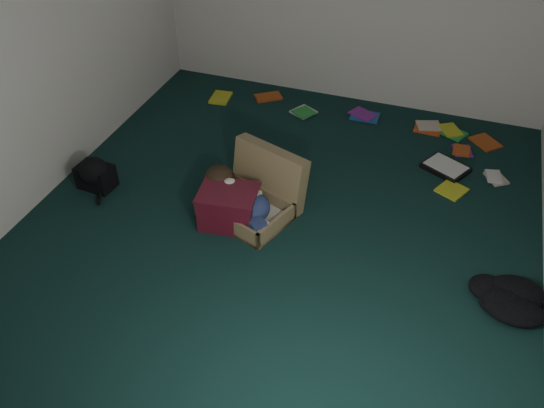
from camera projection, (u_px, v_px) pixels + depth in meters
The scene contains 10 objects.
floor at pixel (278, 227), 4.61m from camera, with size 4.50×4.50×0.00m, color black.
wall_front at pixel (84, 343), 2.15m from camera, with size 4.50×4.50×0.00m, color silver.
wall_left at pixel (27, 37), 4.30m from camera, with size 4.50×4.50×0.00m, color silver.
suitcase at pixel (256, 194), 4.69m from camera, with size 0.86×0.85×0.50m.
person at pixel (237, 198), 4.59m from camera, with size 0.67×0.52×0.31m.
maroon_bin at pixel (229, 207), 4.55m from camera, with size 0.50×0.41×0.31m.
backpack at pixel (96, 176), 4.95m from camera, with size 0.38×0.30×0.23m, color black, non-canonical shape.
clothing_pile at pixel (500, 295), 3.96m from camera, with size 0.43×0.35×0.14m, color black, non-canonical shape.
paper_tray at pixel (446, 168), 5.19m from camera, with size 0.46×0.42×0.05m.
book_scatter at pixel (388, 132), 5.68m from camera, with size 3.10×1.27×0.02m.
Camera 1 is at (1.11, -3.27, 3.06)m, focal length 38.00 mm.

